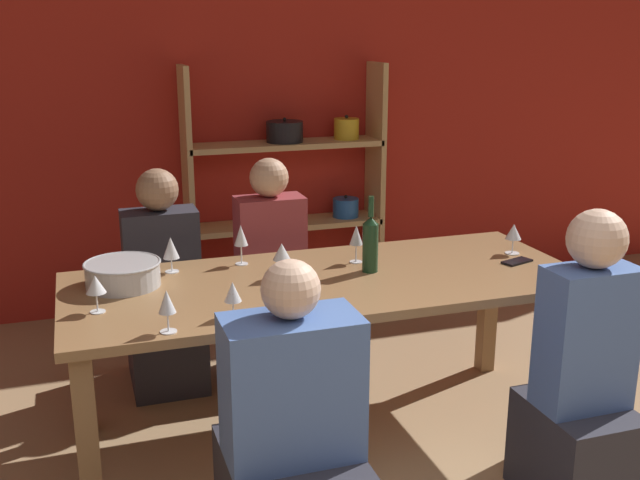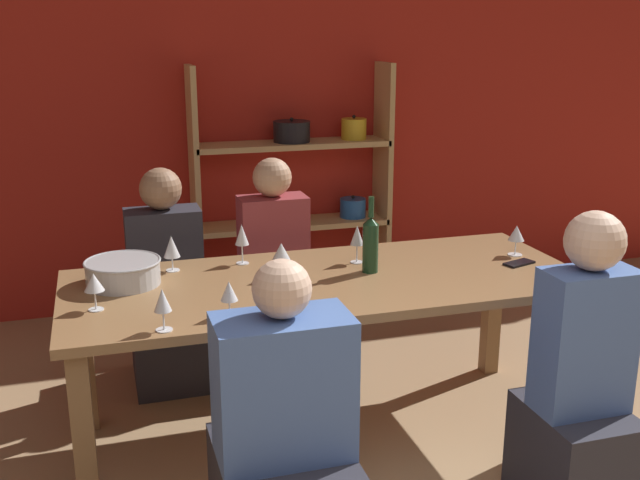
{
  "view_description": "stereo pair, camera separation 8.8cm",
  "coord_description": "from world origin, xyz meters",
  "px_view_note": "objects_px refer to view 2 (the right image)",
  "views": [
    {
      "loc": [
        -1.04,
        -1.1,
        1.83
      ],
      "look_at": [
        -0.03,
        1.97,
        0.92
      ],
      "focal_mm": 42.0,
      "sensor_mm": 36.0,
      "label": 1
    },
    {
      "loc": [
        -0.96,
        -1.12,
        1.83
      ],
      "look_at": [
        -0.03,
        1.97,
        0.92
      ],
      "focal_mm": 42.0,
      "sensor_mm": 36.0,
      "label": 2
    }
  ],
  "objects_px": {
    "shelf_unit": "(298,209)",
    "wine_bottle_green": "(370,243)",
    "wine_glass_red_b": "(357,237)",
    "person_far_b": "(274,295)",
    "cell_phone": "(519,263)",
    "person_far_a": "(167,305)",
    "wine_glass_empty_d": "(94,283)",
    "wine_glass_white_b": "(242,236)",
    "wine_glass_empty_c": "(516,234)",
    "wine_glass_white_a": "(281,253)",
    "wine_glass_empty_a": "(172,247)",
    "wine_glass_empty_b": "(162,301)",
    "person_near_b": "(578,400)",
    "wine_glass_red_a": "(229,293)",
    "dining_table": "(326,298)",
    "person_near_a": "(284,468)",
    "mixing_bowl": "(123,271)"
  },
  "relations": [
    {
      "from": "dining_table",
      "to": "wine_glass_empty_d",
      "type": "bearing_deg",
      "value": -173.86
    },
    {
      "from": "person_near_a",
      "to": "person_far_a",
      "type": "xyz_separation_m",
      "value": [
        -0.23,
        1.61,
        0.02
      ]
    },
    {
      "from": "wine_glass_white_b",
      "to": "wine_glass_empty_a",
      "type": "bearing_deg",
      "value": -177.47
    },
    {
      "from": "shelf_unit",
      "to": "wine_bottle_green",
      "type": "xyz_separation_m",
      "value": [
        -0.12,
        -1.72,
        0.25
      ]
    },
    {
      "from": "dining_table",
      "to": "wine_glass_red_a",
      "type": "bearing_deg",
      "value": -146.38
    },
    {
      "from": "wine_glass_red_b",
      "to": "person_near_b",
      "type": "bearing_deg",
      "value": -60.25
    },
    {
      "from": "wine_glass_red_b",
      "to": "person_far_b",
      "type": "bearing_deg",
      "value": 117.86
    },
    {
      "from": "shelf_unit",
      "to": "wine_glass_empty_d",
      "type": "height_order",
      "value": "shelf_unit"
    },
    {
      "from": "dining_table",
      "to": "wine_glass_red_a",
      "type": "height_order",
      "value": "wine_glass_red_a"
    },
    {
      "from": "shelf_unit",
      "to": "wine_glass_red_b",
      "type": "height_order",
      "value": "shelf_unit"
    },
    {
      "from": "wine_bottle_green",
      "to": "wine_glass_empty_d",
      "type": "bearing_deg",
      "value": -173.31
    },
    {
      "from": "dining_table",
      "to": "wine_glass_empty_c",
      "type": "bearing_deg",
      "value": 4.35
    },
    {
      "from": "wine_glass_white_b",
      "to": "wine_glass_empty_c",
      "type": "distance_m",
      "value": 1.32
    },
    {
      "from": "wine_glass_empty_d",
      "to": "cell_phone",
      "type": "bearing_deg",
      "value": 1.37
    },
    {
      "from": "person_near_b",
      "to": "wine_glass_red_a",
      "type": "bearing_deg",
      "value": 159.41
    },
    {
      "from": "dining_table",
      "to": "wine_glass_empty_a",
      "type": "xyz_separation_m",
      "value": [
        -0.64,
        0.31,
        0.2
      ]
    },
    {
      "from": "cell_phone",
      "to": "person_far_a",
      "type": "xyz_separation_m",
      "value": [
        -1.57,
        0.83,
        -0.34
      ]
    },
    {
      "from": "wine_glass_empty_a",
      "to": "wine_glass_red_b",
      "type": "bearing_deg",
      "value": -8.4
    },
    {
      "from": "wine_glass_empty_d",
      "to": "person_far_a",
      "type": "distance_m",
      "value": 1.05
    },
    {
      "from": "mixing_bowl",
      "to": "cell_phone",
      "type": "relative_size",
      "value": 1.99
    },
    {
      "from": "wine_glass_empty_c",
      "to": "person_near_b",
      "type": "bearing_deg",
      "value": -104.15
    },
    {
      "from": "person_far_b",
      "to": "wine_glass_white_a",
      "type": "bearing_deg",
      "value": 80.01
    },
    {
      "from": "wine_glass_white_a",
      "to": "wine_glass_white_b",
      "type": "height_order",
      "value": "wine_glass_white_b"
    },
    {
      "from": "wine_glass_white_b",
      "to": "wine_glass_empty_c",
      "type": "xyz_separation_m",
      "value": [
        1.3,
        -0.25,
        -0.03
      ]
    },
    {
      "from": "cell_phone",
      "to": "wine_bottle_green",
      "type": "bearing_deg",
      "value": 172.38
    },
    {
      "from": "wine_bottle_green",
      "to": "wine_glass_empty_d",
      "type": "height_order",
      "value": "wine_bottle_green"
    },
    {
      "from": "shelf_unit",
      "to": "wine_glass_empty_d",
      "type": "distance_m",
      "value": 2.3
    },
    {
      "from": "wine_glass_empty_c",
      "to": "wine_bottle_green",
      "type": "bearing_deg",
      "value": -177.02
    },
    {
      "from": "wine_glass_empty_a",
      "to": "wine_glass_red_a",
      "type": "relative_size",
      "value": 1.15
    },
    {
      "from": "wine_glass_red_a",
      "to": "person_near_b",
      "type": "xyz_separation_m",
      "value": [
        1.26,
        -0.47,
        -0.41
      ]
    },
    {
      "from": "wine_glass_empty_b",
      "to": "person_near_a",
      "type": "relative_size",
      "value": 0.14
    },
    {
      "from": "wine_glass_empty_d",
      "to": "wine_glass_red_b",
      "type": "bearing_deg",
      "value": 13.67
    },
    {
      "from": "wine_glass_red_b",
      "to": "wine_glass_empty_d",
      "type": "xyz_separation_m",
      "value": [
        -1.19,
        -0.29,
        -0.02
      ]
    },
    {
      "from": "wine_glass_empty_d",
      "to": "person_far_b",
      "type": "distance_m",
      "value": 1.3
    },
    {
      "from": "person_near_a",
      "to": "person_far_a",
      "type": "bearing_deg",
      "value": 98.1
    },
    {
      "from": "wine_glass_empty_b",
      "to": "wine_glass_empty_a",
      "type": "bearing_deg",
      "value": 81.49
    },
    {
      "from": "wine_glass_empty_d",
      "to": "person_near_b",
      "type": "height_order",
      "value": "person_near_b"
    },
    {
      "from": "wine_glass_white_b",
      "to": "cell_phone",
      "type": "bearing_deg",
      "value": -17.11
    },
    {
      "from": "wine_bottle_green",
      "to": "wine_glass_white_a",
      "type": "height_order",
      "value": "wine_bottle_green"
    },
    {
      "from": "shelf_unit",
      "to": "wine_glass_empty_b",
      "type": "height_order",
      "value": "shelf_unit"
    },
    {
      "from": "shelf_unit",
      "to": "wine_glass_empty_a",
      "type": "height_order",
      "value": "shelf_unit"
    },
    {
      "from": "wine_bottle_green",
      "to": "person_near_a",
      "type": "distance_m",
      "value": 1.18
    },
    {
      "from": "wine_glass_empty_b",
      "to": "wine_glass_empty_c",
      "type": "bearing_deg",
      "value": 15.1
    },
    {
      "from": "wine_glass_red_b",
      "to": "cell_phone",
      "type": "distance_m",
      "value": 0.77
    },
    {
      "from": "mixing_bowl",
      "to": "wine_glass_white_a",
      "type": "height_order",
      "value": "wine_glass_white_a"
    },
    {
      "from": "mixing_bowl",
      "to": "wine_glass_white_b",
      "type": "distance_m",
      "value": 0.57
    },
    {
      "from": "dining_table",
      "to": "person_far_a",
      "type": "bearing_deg",
      "value": 129.43
    },
    {
      "from": "cell_phone",
      "to": "person_far_a",
      "type": "height_order",
      "value": "person_far_a"
    },
    {
      "from": "wine_glass_empty_b",
      "to": "cell_phone",
      "type": "height_order",
      "value": "wine_glass_empty_b"
    },
    {
      "from": "wine_glass_red_a",
      "to": "wine_glass_empty_c",
      "type": "xyz_separation_m",
      "value": [
        1.48,
        0.4,
        0.01
      ]
    }
  ]
}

